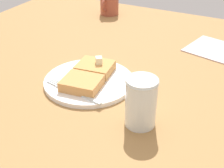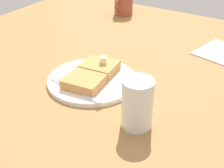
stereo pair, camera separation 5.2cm
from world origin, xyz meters
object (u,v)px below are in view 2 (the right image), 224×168
Objects in this scene: fork at (72,88)px; syrup_jar at (137,106)px; plate at (92,80)px; coffee_mug at (123,4)px; napkin at (224,53)px.

syrup_jar is (2.59, 18.19, 3.42)cm from fork.
coffee_mug is (-47.33, -18.92, 3.49)cm from plate.
plate is 51.09cm from coffee_mug.
fork is 56.41cm from coffee_mug.
napkin is at bearing 171.73° from syrup_jar.
syrup_jar is 42.71cm from napkin.
napkin is 1.50× the size of coffee_mug.
fork reaches higher than napkin.
fork is at bearing 18.28° from coffee_mug.
plate is at bearing 168.49° from fork.
coffee_mug reaches higher than plate.
coffee_mug is at bearing -108.52° from napkin.
plate is at bearing -34.71° from napkin.
fork is at bearing -31.64° from napkin.
coffee_mug is (-14.06, -41.97, 3.95)cm from napkin.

